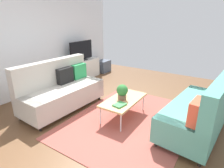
{
  "coord_description": "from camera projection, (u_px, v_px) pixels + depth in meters",
  "views": [
    {
      "loc": [
        -3.0,
        -1.7,
        2.0
      ],
      "look_at": [
        0.12,
        0.32,
        0.65
      ],
      "focal_mm": 29.54,
      "sensor_mm": 36.0,
      "label": 1
    }
  ],
  "objects": [
    {
      "name": "storage_trunk",
      "position": [
        103.0,
        66.0,
        7.13
      ],
      "size": [
        0.52,
        0.4,
        0.44
      ],
      "primitive_type": "cube",
      "color": "#4C5666",
      "rests_on": "ground_plane"
    },
    {
      "name": "potted_plant",
      "position": [
        122.0,
        92.0,
        3.71
      ],
      "size": [
        0.23,
        0.23,
        0.32
      ],
      "color": "brown",
      "rests_on": "coffee_table"
    },
    {
      "name": "tv_console",
      "position": [
        82.0,
        70.0,
        6.28
      ],
      "size": [
        1.4,
        0.44,
        0.64
      ],
      "primitive_type": "cube",
      "color": "silver",
      "rests_on": "ground_plane"
    },
    {
      "name": "couch_green",
      "position": [
        201.0,
        111.0,
        3.27
      ],
      "size": [
        1.98,
        1.04,
        1.1
      ],
      "rotation": [
        0.0,
        0.0,
        -0.11
      ],
      "color": "teal",
      "rests_on": "ground_plane"
    },
    {
      "name": "vase_0",
      "position": [
        68.0,
        62.0,
        5.72
      ],
      "size": [
        0.14,
        0.14,
        0.14
      ],
      "primitive_type": "cylinder",
      "color": "#33B29E",
      "rests_on": "tv_console"
    },
    {
      "name": "coffee_table",
      "position": [
        124.0,
        100.0,
        3.79
      ],
      "size": [
        1.1,
        0.56,
        0.42
      ],
      "color": "tan",
      "rests_on": "ground_plane"
    },
    {
      "name": "tv",
      "position": [
        81.0,
        51.0,
        6.06
      ],
      "size": [
        1.0,
        0.2,
        0.64
      ],
      "color": "black",
      "rests_on": "tv_console"
    },
    {
      "name": "bottle_0",
      "position": [
        74.0,
        60.0,
        5.81
      ],
      "size": [
        0.04,
        0.04,
        0.21
      ],
      "primitive_type": "cylinder",
      "color": "#3F8C4C",
      "rests_on": "tv_console"
    },
    {
      "name": "wall_far",
      "position": [
        31.0,
        39.0,
        4.86
      ],
      "size": [
        6.4,
        0.12,
        2.9
      ],
      "primitive_type": "cube",
      "color": "silver",
      "rests_on": "ground_plane"
    },
    {
      "name": "table_book_0",
      "position": [
        120.0,
        105.0,
        3.5
      ],
      "size": [
        0.27,
        0.22,
        0.03
      ],
      "primitive_type": "cube",
      "rotation": [
        0.0,
        0.0,
        -0.16
      ],
      "color": "#3F8C4C",
      "rests_on": "coffee_table"
    },
    {
      "name": "couch_beige",
      "position": [
        61.0,
        90.0,
        4.2
      ],
      "size": [
        1.94,
        0.93,
        1.1
      ],
      "rotation": [
        0.0,
        0.0,
        3.1
      ],
      "color": "#B2ADA3",
      "rests_on": "ground_plane"
    },
    {
      "name": "area_rug",
      "position": [
        130.0,
        120.0,
        3.78
      ],
      "size": [
        2.9,
        2.2,
        0.01
      ],
      "primitive_type": "cube",
      "color": "#9E4C42",
      "rests_on": "ground_plane"
    },
    {
      "name": "ground_plane",
      "position": [
        122.0,
        117.0,
        3.92
      ],
      "size": [
        7.68,
        7.68,
        0.0
      ],
      "primitive_type": "plane",
      "color": "brown"
    }
  ]
}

